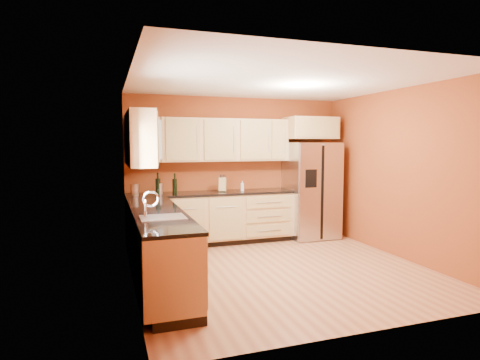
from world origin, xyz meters
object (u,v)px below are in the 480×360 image
(wine_bottle_a, at_px, (175,183))
(canister_left, at_px, (159,189))
(knife_block, at_px, (223,185))
(soap_dispenser, at_px, (242,186))
(refrigerator, at_px, (311,190))

(wine_bottle_a, bearing_deg, canister_left, 177.61)
(wine_bottle_a, bearing_deg, knife_block, 2.81)
(soap_dispenser, bearing_deg, canister_left, 179.24)
(wine_bottle_a, bearing_deg, refrigerator, -1.37)
(canister_left, xyz_separation_m, wine_bottle_a, (0.26, -0.01, 0.08))
(canister_left, distance_m, knife_block, 1.11)
(canister_left, bearing_deg, wine_bottle_a, -2.39)
(wine_bottle_a, relative_size, soap_dispenser, 1.94)
(canister_left, height_order, wine_bottle_a, wine_bottle_a)
(knife_block, relative_size, soap_dispenser, 1.38)
(knife_block, distance_m, soap_dispenser, 0.36)
(knife_block, bearing_deg, soap_dispenser, 15.52)
(soap_dispenser, bearing_deg, knife_block, 171.80)
(canister_left, height_order, knife_block, knife_block)
(soap_dispenser, bearing_deg, refrigerator, -2.22)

